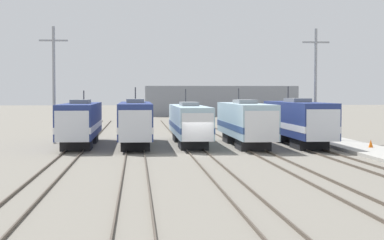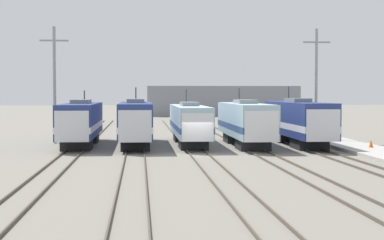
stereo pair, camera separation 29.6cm
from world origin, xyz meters
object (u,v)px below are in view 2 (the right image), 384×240
locomotive_center_left (136,122)px  locomotive_center_right (246,122)px  traffic_cone (371,144)px  locomotive_center (190,123)px  catenary_tower_left (54,82)px  locomotive_far_left (81,122)px  catenary_tower_right (316,82)px  locomotive_far_right (299,121)px

locomotive_center_left → locomotive_center_right: bearing=-4.7°
traffic_cone → locomotive_center: bearing=153.8°
locomotive_center_right → traffic_cone: bearing=-28.9°
locomotive_center → catenary_tower_left: catenary_tower_left is taller
locomotive_far_left → catenary_tower_left: catenary_tower_left is taller
locomotive_center_left → locomotive_center: size_ratio=0.93×
locomotive_center_right → catenary_tower_left: catenary_tower_left is taller
locomotive_center → catenary_tower_right: size_ratio=1.60×
locomotive_center → locomotive_center_left: bearing=-168.0°
locomotive_center → catenary_tower_right: catenary_tower_right is taller
locomotive_center → locomotive_center_right: size_ratio=1.10×
locomotive_center_left → locomotive_center_right: size_ratio=1.02×
locomotive_far_left → locomotive_center_right: 14.96m
locomotive_center_right → locomotive_far_right: locomotive_far_right is taller
catenary_tower_left → locomotive_far_left: bearing=-51.7°
locomotive_center_left → traffic_cone: 20.59m
locomotive_center_left → catenary_tower_left: (-7.73, 3.99, 3.66)m
locomotive_center_left → locomotive_center: locomotive_center_left is taller
locomotive_far_right → catenary_tower_right: catenary_tower_right is taller
catenary_tower_right → catenary_tower_left: bearing=180.0°
locomotive_far_right → traffic_cone: size_ratio=25.10×
locomotive_center_left → locomotive_center: bearing=12.0°
locomotive_far_right → catenary_tower_right: size_ratio=1.50×
locomotive_center_right → traffic_cone: 11.13m
locomotive_center_left → locomotive_center_right: locomotive_center_left is taller
locomotive_far_left → locomotive_far_right: 19.89m
locomotive_center_right → catenary_tower_right: bearing=31.8°
locomotive_center_left → catenary_tower_left: size_ratio=1.49×
locomotive_center → locomotive_far_right: (9.94, -1.46, 0.17)m
locomotive_far_left → locomotive_center: bearing=3.2°
catenary_tower_left → catenary_tower_right: same height
locomotive_center → catenary_tower_right: (12.74, 2.93, 3.80)m
locomotive_far_right → locomotive_far_left: bearing=177.4°
locomotive_far_left → locomotive_center_right: (14.90, -1.32, -0.00)m
catenary_tower_left → catenary_tower_right: size_ratio=1.00×
catenary_tower_left → traffic_cone: size_ratio=16.75×
locomotive_center_left → locomotive_center: 5.08m
locomotive_center_left → catenary_tower_left: 9.43m
locomotive_center_left → locomotive_far_right: locomotive_far_right is taller
locomotive_far_left → locomotive_far_right: bearing=-2.6°
locomotive_center → locomotive_center_right: bearing=-20.7°
locomotive_center_right → traffic_cone: (9.65, -5.32, -1.56)m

